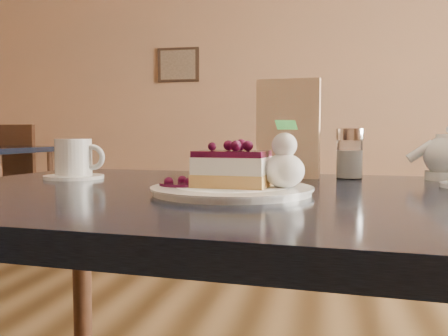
% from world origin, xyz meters
% --- Properties ---
extents(main_table, '(1.34, 0.96, 0.79)m').
position_xyz_m(main_table, '(0.05, 0.15, 0.71)').
color(main_table, black).
rests_on(main_table, ground).
extents(dessert_plate, '(0.27, 0.27, 0.01)m').
position_xyz_m(dessert_plate, '(0.05, 0.10, 0.80)').
color(dessert_plate, white).
rests_on(dessert_plate, main_table).
extents(cheesecake_slice, '(0.13, 0.10, 0.06)m').
position_xyz_m(cheesecake_slice, '(0.05, 0.10, 0.83)').
color(cheesecake_slice, '#E5A55F').
rests_on(cheesecake_slice, dessert_plate).
extents(whipped_cream, '(0.07, 0.07, 0.06)m').
position_xyz_m(whipped_cream, '(0.14, 0.10, 0.83)').
color(whipped_cream, white).
rests_on(whipped_cream, dessert_plate).
extents(berry_sauce, '(0.08, 0.08, 0.01)m').
position_xyz_m(berry_sauce, '(-0.04, 0.10, 0.81)').
color(berry_sauce, '#430826').
rests_on(berry_sauce, dessert_plate).
extents(coffee_set, '(0.15, 0.14, 0.09)m').
position_xyz_m(coffee_set, '(-0.37, 0.31, 0.83)').
color(coffee_set, white).
rests_on(coffee_set, main_table).
extents(menu_card, '(0.15, 0.05, 0.23)m').
position_xyz_m(menu_card, '(0.12, 0.43, 0.91)').
color(menu_card, beige).
rests_on(menu_card, main_table).
extents(sugar_shaker, '(0.06, 0.06, 0.12)m').
position_xyz_m(sugar_shaker, '(0.26, 0.43, 0.85)').
color(sugar_shaker, white).
rests_on(sugar_shaker, main_table).
extents(napkin_stack, '(0.14, 0.14, 0.05)m').
position_xyz_m(napkin_stack, '(-0.04, 0.47, 0.82)').
color(napkin_stack, white).
rests_on(napkin_stack, main_table).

